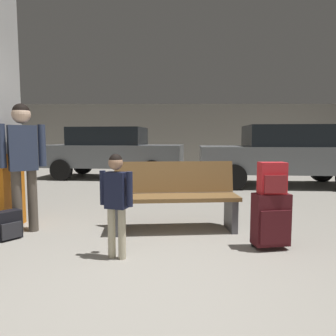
{
  "coord_description": "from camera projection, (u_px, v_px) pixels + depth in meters",
  "views": [
    {
      "loc": [
        0.22,
        -2.38,
        1.2
      ],
      "look_at": [
        0.19,
        1.3,
        0.85
      ],
      "focal_mm": 33.73,
      "sensor_mm": 36.0,
      "label": 1
    }
  ],
  "objects": [
    {
      "name": "bench",
      "position": [
        175.0,
        196.0,
        4.11
      ],
      "size": [
        1.64,
        0.66,
        0.89
      ],
      "color": "brown",
      "rests_on": "ground_plane"
    },
    {
      "name": "suitcase",
      "position": [
        271.0,
        220.0,
        3.41
      ],
      "size": [
        0.41,
        0.29,
        0.6
      ],
      "color": "#471419",
      "rests_on": "ground_plane"
    },
    {
      "name": "garage_back_wall",
      "position": [
        166.0,
        134.0,
        15.15
      ],
      "size": [
        18.0,
        0.12,
        2.8
      ],
      "primitive_type": "cube",
      "color": "gray",
      "rests_on": "ground_plane"
    },
    {
      "name": "parked_car_near",
      "position": [
        284.0,
        154.0,
        7.91
      ],
      "size": [
        4.2,
        2.01,
        1.51
      ],
      "color": "slate",
      "rests_on": "ground_plane"
    },
    {
      "name": "backpack_dark_floor",
      "position": [
        8.0,
        225.0,
        3.74
      ],
      "size": [
        0.31,
        0.32,
        0.34
      ],
      "color": "black",
      "rests_on": "ground_plane"
    },
    {
      "name": "adult",
      "position": [
        23.0,
        154.0,
        3.94
      ],
      "size": [
        0.48,
        0.35,
        1.63
      ],
      "color": "brown",
      "rests_on": "ground_plane"
    },
    {
      "name": "backpack_bright",
      "position": [
        272.0,
        178.0,
        3.37
      ],
      "size": [
        0.29,
        0.21,
        0.34
      ],
      "color": "red",
      "rests_on": "suitcase"
    },
    {
      "name": "child",
      "position": [
        116.0,
        195.0,
        3.11
      ],
      "size": [
        0.34,
        0.25,
        1.05
      ],
      "color": "beige",
      "rests_on": "ground_plane"
    },
    {
      "name": "parked_car_far",
      "position": [
        113.0,
        151.0,
        9.48
      ],
      "size": [
        4.26,
        2.13,
        1.51
      ],
      "color": "slate",
      "rests_on": "ground_plane"
    },
    {
      "name": "ground_plane",
      "position": [
        160.0,
        199.0,
        6.47
      ],
      "size": [
        18.0,
        18.0,
        0.1
      ],
      "primitive_type": "cube",
      "color": "gray"
    }
  ]
}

